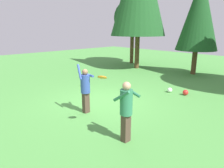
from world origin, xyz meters
TOP-DOWN VIEW (x-y plane):
  - ground_plane at (0.00, 0.00)m, footprint 40.00×40.00m
  - person_thrower at (0.47, -1.13)m, footprint 0.60×0.60m
  - person_catcher at (2.87, -1.56)m, footprint 0.59×0.51m
  - frisbee at (1.96, -1.61)m, footprint 0.36×0.36m
  - ball_orange at (-2.55, 0.95)m, footprint 0.25×0.25m
  - ball_red at (2.01, 3.50)m, footprint 0.26×0.26m
  - ball_white at (1.27, 3.34)m, footprint 0.24×0.24m
  - tree_center at (0.07, 8.29)m, footprint 2.67×2.67m
  - tree_far_left at (-5.99, 8.78)m, footprint 3.23×3.23m

SIDE VIEW (x-z plane):
  - ground_plane at x=0.00m, z-range 0.00..0.00m
  - ball_white at x=1.27m, z-range 0.00..0.24m
  - ball_orange at x=-2.55m, z-range 0.00..0.25m
  - ball_red at x=2.01m, z-range 0.00..0.26m
  - person_thrower at x=0.47m, z-range 0.07..1.89m
  - person_catcher at x=2.87m, z-range 0.16..1.86m
  - frisbee at x=1.96m, z-range 1.60..1.75m
  - tree_far_left at x=-5.99m, z-range 1.12..6.65m
  - tree_center at x=0.07m, z-range 0.79..7.18m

